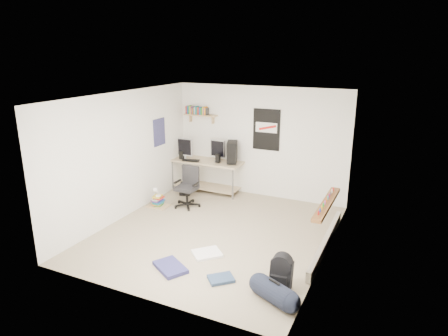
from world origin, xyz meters
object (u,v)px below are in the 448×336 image
at_px(book_stack, 158,200).
at_px(duffel_bag, 274,293).
at_px(desk, 208,176).
at_px(office_chair, 187,185).
at_px(backpack, 281,274).

bearing_deg(book_stack, duffel_bag, -33.25).
distance_m(desk, duffel_bag, 4.57).
bearing_deg(desk, office_chair, -78.45).
bearing_deg(duffel_bag, backpack, 118.28).
bearing_deg(duffel_bag, desk, 153.92).
distance_m(backpack, duffel_bag, 0.38).
bearing_deg(backpack, desk, 128.37).
height_order(desk, duffel_bag, desk).
xyz_separation_m(backpack, book_stack, (-3.32, 1.81, -0.05)).
xyz_separation_m(desk, book_stack, (-0.49, -1.37, -0.22)).
relative_size(backpack, book_stack, 0.98).
relative_size(office_chair, book_stack, 2.11).
xyz_separation_m(office_chair, backpack, (2.76, -2.07, -0.29)).
bearing_deg(book_stack, backpack, -28.64).
xyz_separation_m(office_chair, duffel_bag, (2.77, -2.45, -0.35)).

